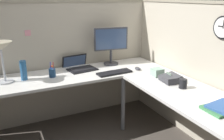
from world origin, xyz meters
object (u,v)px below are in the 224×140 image
Objects in this scene: pen_cup at (52,73)px; office_phone at (171,79)px; laptop at (79,66)px; keyboard at (114,73)px; tissue_box at (157,72)px; book_stack at (222,108)px; computer_mouse at (138,68)px; wall_clock at (224,27)px; monitor at (111,43)px; thermos_flask at (23,70)px; desk_lamp_dome at (1,49)px; coffee_mug at (183,84)px.

pen_cup is 0.81× the size of office_phone.
keyboard is at bearing -51.53° from laptop.
tissue_box is (0.41, -0.30, 0.03)m from keyboard.
tissue_box is at bearing 87.50° from book_stack.
wall_clock reaches higher than computer_mouse.
monitor reaches higher than keyboard.
tissue_box is (0.04, 0.94, 0.02)m from book_stack.
monitor is at bearing 12.21° from pen_cup.
computer_mouse is at bearing -31.49° from laptop.
keyboard is 1.95× the size of thermos_flask.
wall_clock is (0.36, 0.39, 0.59)m from book_stack.
tissue_box is (1.11, -0.50, -0.01)m from pen_cup.
computer_mouse is 1.12m from wall_clock.
desk_lamp_dome is at bearing 136.59° from book_stack.
thermos_flask is 1.62m from office_phone.
computer_mouse is (0.65, -0.40, -0.01)m from laptop.
wall_clock is (0.31, -0.13, 0.56)m from coffee_mug.
coffee_mug is at bearing -90.94° from office_phone.
desk_lamp_dome is 2.47× the size of pen_cup.
laptop is at bearing 129.78° from wall_clock.
computer_mouse reaches higher than keyboard.
desk_lamp_dome is (-0.88, -0.16, 0.34)m from laptop.
office_phone reaches higher than keyboard.
computer_mouse is at bearing 91.75° from book_stack.
office_phone is 0.75× the size of book_stack.
pen_cup is at bearing 161.26° from keyboard.
desk_lamp_dome is 1.90m from coffee_mug.
coffee_mug is (1.42, -0.96, -0.06)m from thermos_flask.
computer_mouse is at bearing 104.71° from tissue_box.
wall_clock reaches higher than monitor.
coffee_mug is at bearing -57.02° from laptop.
laptop is 1.93× the size of thermos_flask.
monitor is at bearing -2.77° from laptop.
book_stack is (0.23, -1.62, -0.27)m from monitor.
wall_clock reaches higher than book_stack.
monitor reaches higher than office_phone.
laptop is 2.36× the size of pen_cup.
coffee_mug is 0.44× the size of wall_clock.
tissue_box is (0.27, -0.68, -0.25)m from monitor.
office_phone is (1.61, -0.77, -0.33)m from desk_lamp_dome.
monitor is 1.34m from desk_lamp_dome.
office_phone is (0.09, -0.53, 0.02)m from computer_mouse.
wall_clock is at bearing -64.34° from monitor.
pen_cup is 1.79m from book_stack.
thermos_flask is at bearing 170.04° from computer_mouse.
thermos_flask is (-1.00, 0.24, 0.10)m from keyboard.
monitor is 0.49m from keyboard.
desk_lamp_dome is (-1.53, 0.23, 0.35)m from computer_mouse.
computer_mouse is at bearing 96.56° from coffee_mug.
desk_lamp_dome is 1.99× the size of office_phone.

